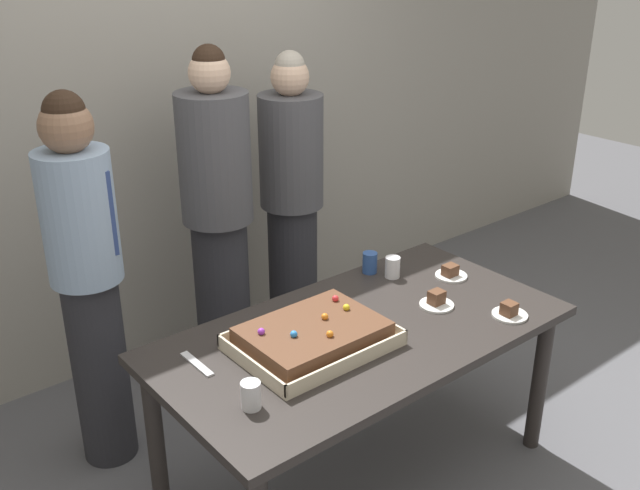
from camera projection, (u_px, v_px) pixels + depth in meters
ground_plane at (357, 474)px, 3.26m from camera, size 12.00×12.00×0.00m
interior_back_panel at (159, 84)px, 3.80m from camera, size 8.00×0.12×3.00m
party_table at (361, 348)px, 3.00m from camera, size 1.71×0.89×0.75m
sheet_cake at (313, 336)px, 2.82m from camera, size 0.59×0.44×0.12m
plated_slice_near_left at (437, 301)px, 3.14m from camera, size 0.15×0.15×0.07m
plated_slice_near_right at (451, 273)px, 3.40m from camera, size 0.15×0.15×0.06m
plated_slice_far_left at (509, 312)px, 3.05m from camera, size 0.15×0.15×0.06m
drink_cup_nearest at (370, 263)px, 3.43m from camera, size 0.07×0.07×0.10m
drink_cup_middle at (251, 395)px, 2.46m from camera, size 0.07×0.07×0.10m
drink_cup_far_end at (393, 267)px, 3.39m from camera, size 0.07×0.07×0.10m
cake_server_utensil at (197, 364)px, 2.72m from camera, size 0.03×0.20×0.01m
person_serving_front at (292, 201)px, 3.99m from camera, size 0.35×0.35×1.68m
person_green_shirt_behind at (218, 219)px, 3.62m from camera, size 0.35×0.35×1.77m
person_striped_tie_right at (88, 279)px, 3.04m from camera, size 0.30×0.30×1.69m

